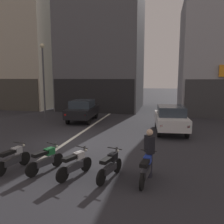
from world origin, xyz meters
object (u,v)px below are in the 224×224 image
motorcycle_silver_row_leftmost (13,158)px  person_by_motorcycles (149,153)px  car_blue_down_street (127,101)px  motorcycle_white_row_centre (75,164)px  car_white_parked_kerbside (171,118)px  car_black_crossing_near (83,110)px  motorcycle_green_row_left_mid (46,159)px  street_lamp (43,73)px  motorcycle_black_row_right_mid (110,165)px  motorcycle_blue_row_rightmost (146,168)px

motorcycle_silver_row_leftmost → person_by_motorcycles: bearing=6.3°
car_blue_down_street → motorcycle_white_row_centre: (0.95, -16.80, -0.43)m
car_white_parked_kerbside → car_blue_down_street: size_ratio=1.00×
car_black_crossing_near → car_white_parked_kerbside: size_ratio=1.00×
car_white_parked_kerbside → motorcycle_silver_row_leftmost: size_ratio=2.56×
motorcycle_white_row_centre → person_by_motorcycles: 2.55m
car_white_parked_kerbside → car_blue_down_street: (-4.26, 9.46, 0.00)m
car_white_parked_kerbside → motorcycle_green_row_left_mid: car_white_parked_kerbside is taller
motorcycle_white_row_centre → car_white_parked_kerbside: bearing=65.7°
car_blue_down_street → street_lamp: street_lamp is taller
street_lamp → motorcycle_green_row_left_mid: (5.39, -9.73, -3.25)m
car_white_parked_kerbside → motorcycle_black_row_right_mid: size_ratio=2.60×
motorcycle_blue_row_rightmost → car_black_crossing_near: bearing=120.7°
motorcycle_blue_row_rightmost → person_by_motorcycles: bearing=81.5°
motorcycle_white_row_centre → car_blue_down_street: bearing=93.2°
person_by_motorcycles → car_white_parked_kerbside: bearing=82.9°
motorcycle_silver_row_leftmost → motorcycle_blue_row_rightmost: bearing=1.6°
motorcycle_green_row_left_mid → motorcycle_blue_row_rightmost: size_ratio=0.95×
car_blue_down_street → motorcycle_silver_row_leftmost: size_ratio=2.56×
car_white_parked_kerbside → car_black_crossing_near: bearing=161.2°
motorcycle_white_row_centre → motorcycle_black_row_right_mid: same height
motorcycle_green_row_left_mid → motorcycle_white_row_centre: size_ratio=1.01×
street_lamp → motorcycle_green_row_left_mid: size_ratio=3.78×
motorcycle_blue_row_rightmost → person_by_motorcycles: 0.57m
motorcycle_green_row_left_mid → motorcycle_black_row_right_mid: size_ratio=0.97×
motorcycle_silver_row_leftmost → motorcycle_blue_row_rightmost: size_ratio=0.99×
motorcycle_silver_row_leftmost → car_white_parked_kerbside: bearing=52.1°
motorcycle_green_row_left_mid → car_blue_down_street: bearing=89.1°
car_white_parked_kerbside → motorcycle_silver_row_leftmost: car_white_parked_kerbside is taller
motorcycle_silver_row_leftmost → motorcycle_black_row_right_mid: (3.61, 0.12, 0.00)m
motorcycle_green_row_left_mid → motorcycle_blue_row_rightmost: 3.61m
car_white_parked_kerbside → street_lamp: street_lamp is taller
motorcycle_blue_row_rightmost → street_lamp: bearing=132.6°
car_black_crossing_near → motorcycle_blue_row_rightmost: bearing=-59.3°
motorcycle_black_row_right_mid → motorcycle_blue_row_rightmost: (1.20, 0.02, 0.00)m
motorcycle_silver_row_leftmost → motorcycle_green_row_left_mid: bearing=8.5°
motorcycle_black_row_right_mid → car_blue_down_street: bearing=97.3°
car_white_parked_kerbside → motorcycle_white_row_centre: 8.07m
street_lamp → motorcycle_silver_row_leftmost: bearing=-67.1°
motorcycle_black_row_right_mid → person_by_motorcycles: bearing=18.3°
motorcycle_black_row_right_mid → person_by_motorcycles: person_by_motorcycles is taller
car_blue_down_street → motorcycle_silver_row_leftmost: bearing=-95.0°
motorcycle_silver_row_leftmost → motorcycle_green_row_left_mid: same height
motorcycle_silver_row_leftmost → motorcycle_black_row_right_mid: bearing=1.9°
car_blue_down_street → motorcycle_green_row_left_mid: size_ratio=2.67×
motorcycle_green_row_left_mid → car_black_crossing_near: bearing=102.1°
street_lamp → motorcycle_silver_row_leftmost: (4.19, -9.91, -3.25)m
motorcycle_silver_row_leftmost → motorcycle_blue_row_rightmost: (4.81, 0.14, 0.00)m
car_black_crossing_near → motorcycle_green_row_left_mid: bearing=-77.9°
car_black_crossing_near → street_lamp: bearing=174.5°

